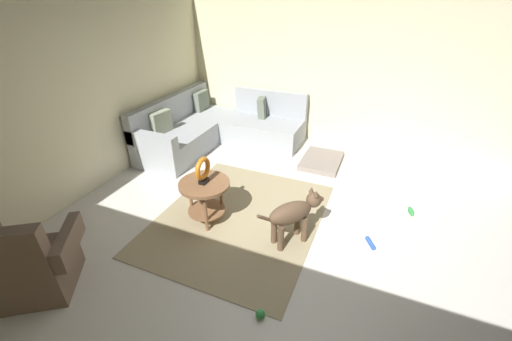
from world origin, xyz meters
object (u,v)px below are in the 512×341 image
sectional_couch (217,129)px  side_table (205,191)px  dog_toy_bone (411,211)px  dog_bed_mat (322,161)px  torus_sculpture (203,170)px  dog (294,214)px  dog_toy_rope (371,243)px  dog_toy_ball (260,314)px  armchair (31,266)px

sectional_couch → side_table: 2.24m
dog_toy_bone → dog_bed_mat: bearing=56.9°
dog_bed_mat → torus_sculpture: bearing=154.2°
dog_toy_bone → sectional_couch: bearing=74.8°
dog → sectional_couch: bearing=175.1°
sectional_couch → dog_toy_bone: bearing=-105.2°
dog_bed_mat → dog_toy_bone: 1.62m
side_table → dog_toy_rope: (0.32, -1.91, -0.39)m
side_table → dog_bed_mat: size_ratio=0.75×
sectional_couch → dog_toy_bone: size_ratio=12.50×
dog_bed_mat → dog_toy_ball: size_ratio=9.42×
armchair → torus_sculpture: size_ratio=3.06×
dog_bed_mat → dog: size_ratio=1.16×
sectional_couch → dog_toy_rope: sectional_couch is taller
dog_toy_bone → torus_sculpture: bearing=115.8°
sectional_couch → side_table: (-2.02, -0.96, 0.12)m
torus_sculpture → dog_toy_bone: torus_sculpture is taller
torus_sculpture → dog_toy_rope: torus_sculpture is taller
sectional_couch → dog_toy_bone: 3.42m
armchair → dog_toy_rope: (1.86, -2.81, -0.30)m
sectional_couch → dog_toy_rope: size_ratio=12.49×
armchair → side_table: 1.79m
torus_sculpture → dog_toy_rope: (0.32, -1.91, -0.69)m
side_table → dog_toy_ball: side_table is taller
sectional_couch → dog: (-1.98, -2.04, 0.09)m
armchair → side_table: armchair is taller
armchair → dog_bed_mat: size_ratio=1.25×
dog → dog_toy_ball: bearing=-48.7°
dog_toy_ball → dog_toy_bone: bearing=-29.5°
sectional_couch → armchair: 3.57m
dog_toy_ball → dog_toy_bone: (2.13, -1.21, -0.01)m
armchair → dog: armchair is taller
dog_toy_rope → dog_toy_bone: (0.81, -0.42, 0.00)m
side_table → dog_toy_rope: size_ratio=3.33×
torus_sculpture → dog_bed_mat: (2.01, -0.97, -0.67)m
side_table → sectional_couch: bearing=25.5°
side_table → dog_bed_mat: bearing=-25.8°
torus_sculpture → dog_toy_bone: bearing=-64.2°
armchair → dog_bed_mat: 4.03m
dog_toy_bone → armchair: bearing=129.6°
armchair → sectional_couch: bearing=56.7°
torus_sculpture → dog: torus_sculpture is taller
dog_toy_ball → dog_toy_rope: dog_toy_ball is taller
torus_sculpture → dog: 1.13m
sectional_couch → dog_toy_rope: (-1.70, -2.87, -0.27)m
dog_bed_mat → dog_toy_rope: (-1.69, -0.94, -0.02)m
side_table → dog_toy_rope: bearing=-80.5°
dog_toy_bone → dog_toy_ball: bearing=150.5°
armchair → torus_sculpture: bearing=25.4°
dog_toy_rope → dog_toy_bone: dog_toy_bone is taller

